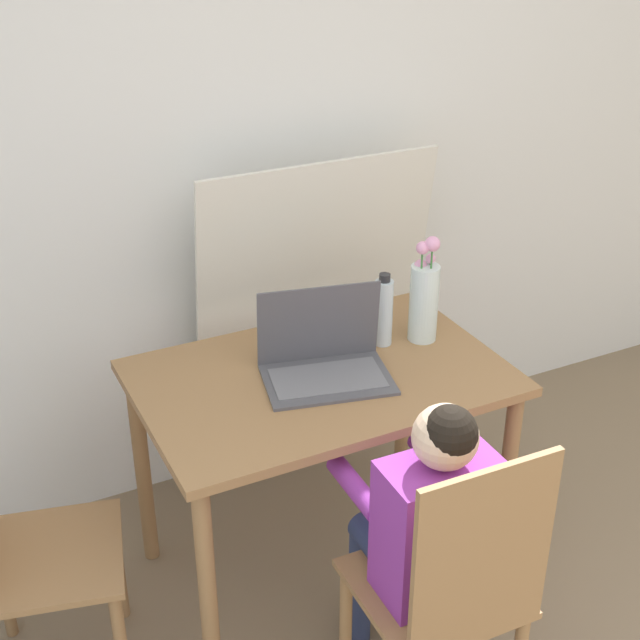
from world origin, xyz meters
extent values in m
cube|color=white|center=(0.00, 2.23, 1.25)|extent=(6.40, 0.05, 2.50)
cube|color=olive|center=(-0.22, 1.52, 0.74)|extent=(1.09, 0.72, 0.03)
cylinder|color=olive|center=(-0.71, 1.21, 0.36)|extent=(0.05, 0.05, 0.73)
cylinder|color=olive|center=(0.28, 1.21, 0.36)|extent=(0.05, 0.05, 0.73)
cylinder|color=olive|center=(-0.71, 1.83, 0.36)|extent=(0.05, 0.05, 0.73)
cylinder|color=olive|center=(0.28, 1.83, 0.36)|extent=(0.05, 0.05, 0.73)
cube|color=olive|center=(-0.19, 0.91, 0.42)|extent=(0.41, 0.41, 0.02)
cube|color=olive|center=(-0.20, 0.72, 0.69)|extent=(0.38, 0.03, 0.51)
cylinder|color=olive|center=(-0.02, 1.07, 0.21)|extent=(0.04, 0.04, 0.41)
cylinder|color=olive|center=(-0.36, 1.08, 0.21)|extent=(0.04, 0.04, 0.41)
cube|color=olive|center=(-1.08, 1.48, 0.42)|extent=(0.48, 0.48, 0.02)
cylinder|color=olive|center=(-0.87, 1.60, 0.21)|extent=(0.04, 0.04, 0.41)
cylinder|color=olive|center=(-1.20, 1.68, 0.21)|extent=(0.04, 0.04, 0.41)
cube|color=purple|center=(-0.19, 0.91, 0.63)|extent=(0.31, 0.19, 0.39)
sphere|color=beige|center=(-0.19, 0.91, 0.90)|extent=(0.16, 0.16, 0.16)
sphere|color=black|center=(-0.19, 0.89, 0.92)|extent=(0.14, 0.14, 0.14)
cylinder|color=navy|center=(-0.12, 1.05, 0.45)|extent=(0.10, 0.28, 0.09)
cylinder|color=navy|center=(-0.26, 1.05, 0.45)|extent=(0.10, 0.28, 0.09)
cylinder|color=navy|center=(-0.12, 1.19, 0.22)|extent=(0.07, 0.07, 0.43)
cylinder|color=navy|center=(-0.25, 1.19, 0.22)|extent=(0.07, 0.07, 0.43)
cylinder|color=purple|center=(-0.06, 1.11, 0.65)|extent=(0.06, 0.24, 0.06)
cylinder|color=purple|center=(-0.32, 1.12, 0.65)|extent=(0.06, 0.24, 0.06)
cube|color=#4C4C51|center=(-0.22, 1.47, 0.76)|extent=(0.42, 0.33, 0.01)
cube|color=slate|center=(-0.22, 1.47, 0.77)|extent=(0.36, 0.24, 0.00)
cube|color=#4C4C51|center=(-0.20, 1.58, 0.89)|extent=(0.37, 0.11, 0.25)
cube|color=silver|center=(-0.20, 1.58, 0.90)|extent=(0.33, 0.10, 0.22)
cylinder|color=silver|center=(0.17, 1.57, 0.89)|extent=(0.09, 0.09, 0.25)
cylinder|color=#3D7A38|center=(0.19, 1.58, 0.92)|extent=(0.01, 0.01, 0.22)
sphere|color=#EA9EC6|center=(0.19, 1.58, 1.03)|extent=(0.03, 0.03, 0.03)
cylinder|color=#3D7A38|center=(0.16, 1.59, 0.91)|extent=(0.01, 0.01, 0.20)
sphere|color=#EA9EC6|center=(0.16, 1.59, 1.01)|extent=(0.04, 0.04, 0.04)
cylinder|color=#3D7A38|center=(0.15, 1.56, 0.94)|extent=(0.01, 0.01, 0.27)
sphere|color=#EA9EC6|center=(0.15, 1.56, 1.08)|extent=(0.04, 0.04, 0.04)
cylinder|color=#3D7A38|center=(0.17, 1.55, 0.95)|extent=(0.01, 0.01, 0.28)
sphere|color=#EA9EC6|center=(0.17, 1.55, 1.09)|extent=(0.05, 0.05, 0.05)
cylinder|color=silver|center=(0.04, 1.60, 0.87)|extent=(0.06, 0.06, 0.22)
cylinder|color=#262628|center=(0.04, 1.60, 0.99)|extent=(0.03, 0.03, 0.02)
cube|color=silver|center=(0.02, 2.08, 0.62)|extent=(0.89, 0.19, 1.25)
camera|label=1|loc=(-1.24, -0.53, 2.13)|focal=50.00mm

